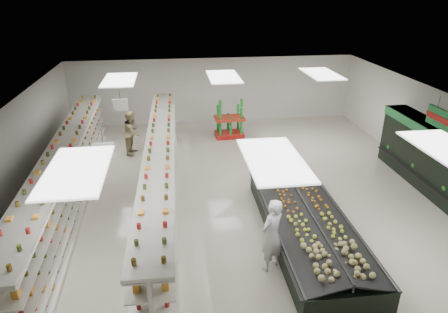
{
  "coord_description": "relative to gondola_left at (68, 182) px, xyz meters",
  "views": [
    {
      "loc": [
        -2.05,
        -11.43,
        6.59
      ],
      "look_at": [
        -0.44,
        0.66,
        1.22
      ],
      "focal_mm": 32.0,
      "sensor_mm": 36.0,
      "label": 1
    }
  ],
  "objects": [
    {
      "name": "floor",
      "position": [
        5.37,
        0.0,
        -0.95
      ],
      "size": [
        16.0,
        16.0,
        0.0
      ],
      "primitive_type": "plane",
      "color": "beige",
      "rests_on": "ground"
    },
    {
      "name": "ceiling",
      "position": [
        5.37,
        0.0,
        2.25
      ],
      "size": [
        14.0,
        16.0,
        0.02
      ],
      "primitive_type": "cube",
      "color": "white",
      "rests_on": "wall_back"
    },
    {
      "name": "wall_back",
      "position": [
        5.37,
        8.0,
        0.65
      ],
      "size": [
        14.0,
        0.02,
        3.2
      ],
      "primitive_type": "cube",
      "color": "silver",
      "rests_on": "floor"
    },
    {
      "name": "wall_left",
      "position": [
        -1.63,
        0.0,
        0.65
      ],
      "size": [
        0.02,
        16.0,
        3.2
      ],
      "primitive_type": "cube",
      "color": "silver",
      "rests_on": "floor"
    },
    {
      "name": "wall_right",
      "position": [
        12.37,
        0.0,
        0.65
      ],
      "size": [
        0.02,
        16.0,
        3.2
      ],
      "primitive_type": "cube",
      "color": "silver",
      "rests_on": "floor"
    },
    {
      "name": "aisle_sign_near",
      "position": [
        1.57,
        -2.0,
        1.8
      ],
      "size": [
        0.52,
        0.06,
        0.75
      ],
      "color": "white",
      "rests_on": "ceiling"
    },
    {
      "name": "aisle_sign_far",
      "position": [
        1.57,
        2.0,
        1.8
      ],
      "size": [
        0.52,
        0.06,
        0.75
      ],
      "color": "white",
      "rests_on": "ceiling"
    },
    {
      "name": "gondola_left",
      "position": [
        0.0,
        0.0,
        0.0
      ],
      "size": [
        1.25,
        11.94,
        2.07
      ],
      "rotation": [
        0.0,
        0.0,
        0.03
      ],
      "color": "beige",
      "rests_on": "floor"
    },
    {
      "name": "gondola_center",
      "position": [
        2.87,
        -0.12,
        -0.0
      ],
      "size": [
        1.11,
        11.93,
        2.07
      ],
      "rotation": [
        0.0,
        0.0,
        -0.02
      ],
      "color": "beige",
      "rests_on": "floor"
    },
    {
      "name": "produce_island",
      "position": [
        6.85,
        -2.44,
        -0.53
      ],
      "size": [
        2.3,
        6.12,
        0.91
      ],
      "rotation": [
        0.0,
        0.0,
        -0.01
      ],
      "color": "black",
      "rests_on": "floor"
    },
    {
      "name": "soda_endcap",
      "position": [
        5.85,
        5.66,
        -0.13
      ],
      "size": [
        1.36,
        0.96,
        1.69
      ],
      "rotation": [
        0.0,
        0.0,
        0.05
      ],
      "color": "#A61813",
      "rests_on": "floor"
    },
    {
      "name": "shopper_main",
      "position": [
        5.53,
        -3.59,
        0.02
      ],
      "size": [
        0.84,
        0.79,
        1.93
      ],
      "primitive_type": "imported",
      "rotation": [
        0.0,
        0.0,
        3.79
      ],
      "color": "white",
      "rests_on": "floor"
    },
    {
      "name": "shopper_background",
      "position": [
        1.63,
        4.28,
        -0.03
      ],
      "size": [
        0.74,
        0.99,
        1.83
      ],
      "primitive_type": "imported",
      "rotation": [
        0.0,
        0.0,
        1.34
      ],
      "color": "#94845B",
      "rests_on": "floor"
    }
  ]
}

